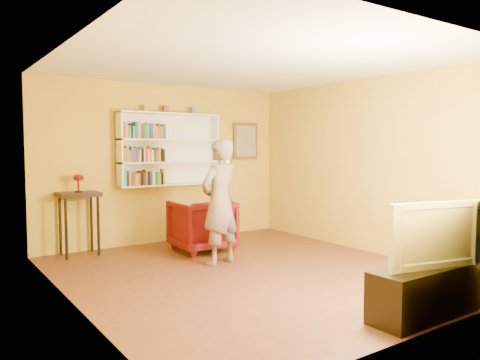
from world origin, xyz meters
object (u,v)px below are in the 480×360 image
object	(u,v)px
bookshelf	(168,150)
console_table	(79,203)
tv_cabinet	(428,291)
ruby_lustre	(78,179)
armchair	(202,225)
television	(430,233)
person	(220,202)

from	to	relation	value
bookshelf	console_table	world-z (taller)	bookshelf
console_table	tv_cabinet	distance (m)	4.98
ruby_lustre	armchair	distance (m)	2.00
console_table	television	size ratio (longest dim) A/B	0.87
bookshelf	person	size ratio (longest dim) A/B	1.03
person	tv_cabinet	bearing A→B (deg)	87.78
ruby_lustre	console_table	bearing A→B (deg)	135.00
bookshelf	television	world-z (taller)	bookshelf
ruby_lustre	television	distance (m)	4.96
console_table	armchair	world-z (taller)	console_table
ruby_lustre	person	size ratio (longest dim) A/B	0.15
bookshelf	television	xyz separation A→B (m)	(0.50, -4.66, -0.79)
tv_cabinet	armchair	bearing A→B (deg)	95.75
console_table	armchair	size ratio (longest dim) A/B	1.08
tv_cabinet	person	bearing A→B (deg)	102.00
console_table	tv_cabinet	size ratio (longest dim) A/B	0.70
ruby_lustre	television	bearing A→B (deg)	-65.36
bookshelf	armchair	bearing A→B (deg)	-82.46
armchair	tv_cabinet	xyz separation A→B (m)	(0.38, -3.74, -0.16)
console_table	tv_cabinet	xyz separation A→B (m)	(2.06, -4.50, -0.55)
bookshelf	console_table	xyz separation A→B (m)	(-1.57, -0.16, -0.80)
armchair	television	size ratio (longest dim) A/B	0.81
bookshelf	ruby_lustre	xyz separation A→B (m)	(-1.57, -0.16, -0.44)
ruby_lustre	tv_cabinet	size ratio (longest dim) A/B	0.20
bookshelf	tv_cabinet	distance (m)	4.88
bookshelf	armchair	xyz separation A→B (m)	(0.12, -0.92, -1.19)
bookshelf	armchair	world-z (taller)	bookshelf
ruby_lustre	tv_cabinet	world-z (taller)	ruby_lustre
armchair	tv_cabinet	size ratio (longest dim) A/B	0.65
bookshelf	person	distance (m)	1.96
console_table	television	bearing A→B (deg)	-65.36
tv_cabinet	television	distance (m)	0.56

